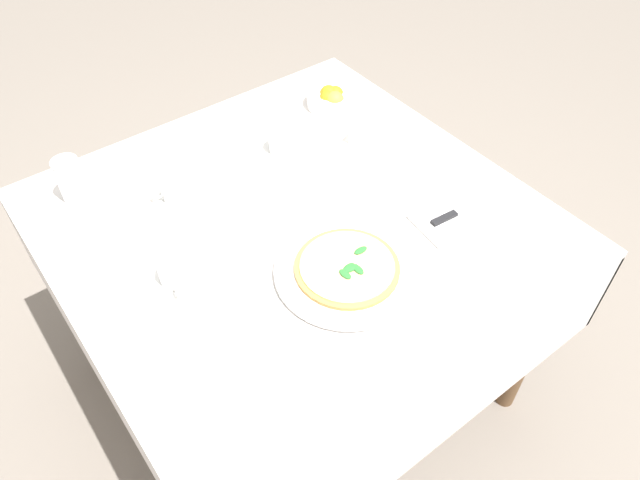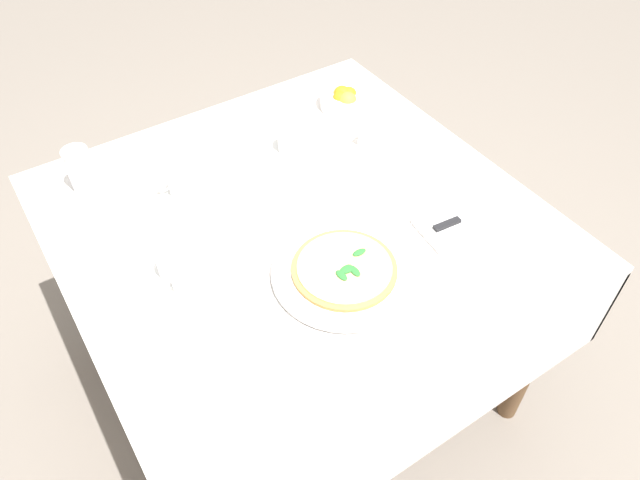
% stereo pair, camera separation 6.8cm
% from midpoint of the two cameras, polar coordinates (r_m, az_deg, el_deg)
% --- Properties ---
extents(ground_plane, '(8.00, 8.00, 0.00)m').
position_cam_midpoint_polar(ground_plane, '(2.14, -2.68, -12.68)').
color(ground_plane, slate).
extents(dining_table, '(1.17, 1.17, 0.75)m').
position_cam_midpoint_polar(dining_table, '(1.64, -3.41, -1.30)').
color(dining_table, white).
rests_on(dining_table, ground_plane).
extents(pizza_plate, '(0.34, 0.34, 0.02)m').
position_cam_midpoint_polar(pizza_plate, '(1.41, 1.18, -2.99)').
color(pizza_plate, white).
rests_on(pizza_plate, dining_table).
extents(pizza, '(0.25, 0.25, 0.02)m').
position_cam_midpoint_polar(pizza, '(1.40, 1.20, -2.62)').
color(pizza, '#C68E47').
rests_on(pizza, pizza_plate).
extents(coffee_cup_back_corner, '(0.13, 0.13, 0.06)m').
position_cam_midpoint_polar(coffee_cup_back_corner, '(1.43, -14.84, -3.24)').
color(coffee_cup_back_corner, white).
rests_on(coffee_cup_back_corner, dining_table).
extents(coffee_cup_far_left, '(0.13, 0.13, 0.07)m').
position_cam_midpoint_polar(coffee_cup_far_left, '(1.74, -4.76, 9.16)').
color(coffee_cup_far_left, white).
rests_on(coffee_cup_far_left, dining_table).
extents(coffee_cup_far_right, '(0.13, 0.13, 0.06)m').
position_cam_midpoint_polar(coffee_cup_far_right, '(1.63, -14.63, 4.42)').
color(coffee_cup_far_right, white).
rests_on(coffee_cup_far_right, dining_table).
extents(water_glass_center_back, '(0.07, 0.07, 0.13)m').
position_cam_midpoint_polar(water_glass_center_back, '(1.70, -23.65, 5.08)').
color(water_glass_center_back, white).
rests_on(water_glass_center_back, dining_table).
extents(napkin_folded, '(0.23, 0.15, 0.02)m').
position_cam_midpoint_polar(napkin_folded, '(1.57, 11.76, 2.26)').
color(napkin_folded, white).
rests_on(napkin_folded, dining_table).
extents(dinner_knife, '(0.20, 0.04, 0.01)m').
position_cam_midpoint_polar(dinner_knife, '(1.56, 11.91, 2.67)').
color(dinner_knife, silver).
rests_on(dinner_knife, napkin_folded).
extents(citrus_bowl, '(0.15, 0.15, 0.07)m').
position_cam_midpoint_polar(citrus_bowl, '(1.93, 0.02, 13.31)').
color(citrus_bowl, white).
rests_on(citrus_bowl, dining_table).
extents(menu_card, '(0.09, 0.03, 0.06)m').
position_cam_midpoint_polar(menu_card, '(1.80, 2.46, 10.56)').
color(menu_card, white).
rests_on(menu_card, dining_table).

